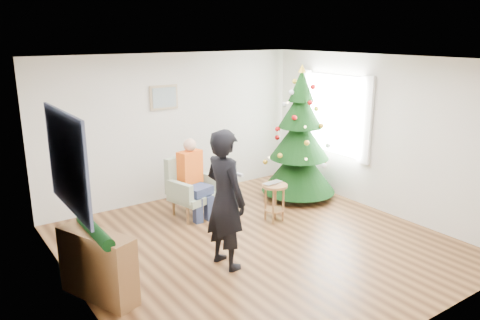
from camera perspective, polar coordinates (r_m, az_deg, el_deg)
floor at (r=6.83m, az=2.23°, el=-10.17°), size 5.00×5.00×0.00m
ceiling at (r=6.18m, az=2.49°, el=12.17°), size 5.00×5.00×0.00m
wall_back at (r=8.45m, az=-7.98°, el=4.00°), size 5.00×0.00×5.00m
wall_front at (r=4.74m, az=21.08°, el=-5.98°), size 5.00×0.00×5.00m
wall_left at (r=5.31m, az=-19.69°, el=-3.58°), size 0.00×5.00×5.00m
wall_right at (r=8.10m, az=16.59°, el=3.02°), size 0.00×5.00×5.00m
window_panel at (r=8.69m, az=11.42°, el=5.49°), size 0.04×1.30×1.40m
curtains at (r=8.67m, az=11.28°, el=5.48°), size 0.05×1.75×1.50m
christmas_tree at (r=8.43m, az=7.29°, el=2.50°), size 1.33×1.33×2.41m
stool at (r=7.53m, az=4.21°, el=-5.15°), size 0.41×0.41×0.61m
laptop at (r=7.42m, az=4.26°, el=-2.90°), size 0.36×0.26×0.03m
armchair at (r=7.75m, az=-5.87°, el=-4.18°), size 0.84×0.80×0.98m
seated_person at (r=7.62m, az=-5.64°, el=-2.16°), size 0.47×0.63×1.29m
standing_man at (r=5.91m, az=-1.81°, el=-4.82°), size 0.50×0.70×1.81m
game_controller at (r=5.89m, az=-0.10°, el=-1.78°), size 0.05×0.13×0.04m
console at (r=5.63m, az=-16.94°, el=-12.20°), size 0.65×1.04×0.80m
garland at (r=5.45m, az=-17.29°, el=-8.27°), size 0.14×0.90×0.14m
tapestry at (r=5.53m, az=-20.37°, el=-0.20°), size 0.03×1.50×1.15m
framed_picture at (r=8.24m, az=-9.25°, el=7.54°), size 0.52×0.05×0.42m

